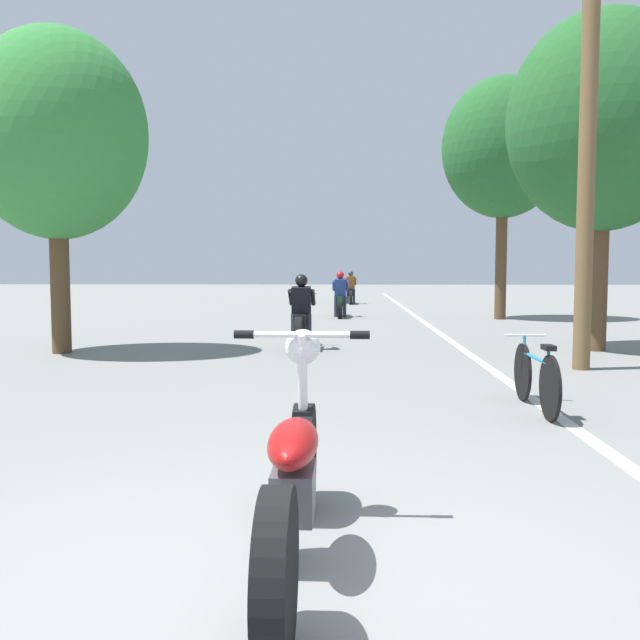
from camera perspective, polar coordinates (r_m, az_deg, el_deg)
The scene contains 11 objects.
ground_plane at distance 3.32m, azimuth -3.64°, elevation -21.47°, with size 120.00×120.00×0.00m, color slate.
lane_stripe_edge at distance 15.39m, azimuth 10.08°, elevation -1.11°, with size 0.14×48.00×0.01m, color white.
utility_pole at distance 10.53m, azimuth 21.61°, elevation 14.16°, with size 1.10×0.24×6.41m.
roadside_tree_right_near at distance 13.11m, azimuth 22.73°, elevation 15.09°, with size 3.29×2.96×5.88m.
roadside_tree_right_far at distance 20.40m, azimuth 15.18°, elevation 13.78°, with size 3.45×3.11×6.86m.
roadside_tree_left at distance 12.57m, azimuth -21.35°, elevation 14.27°, with size 3.06×2.75×5.46m.
motorcycle_foreground at distance 3.40m, azimuth -2.18°, elevation -12.96°, with size 0.76×2.19×1.10m.
motorcycle_rider_lead at distance 12.10m, azimuth -1.58°, elevation -0.08°, with size 0.50×2.00×1.35m.
motorcycle_rider_mid at distance 20.37m, azimuth 1.71°, elevation 1.73°, with size 0.50×2.00×1.37m.
motorcycle_rider_far at distance 28.17m, azimuth 2.60°, elevation 2.43°, with size 0.50×1.96×1.37m.
bicycle_parked at distance 7.27m, azimuth 17.70°, elevation -4.58°, with size 0.44×1.64×0.74m.
Camera 1 is at (0.32, -2.97, 1.44)m, focal length 38.00 mm.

